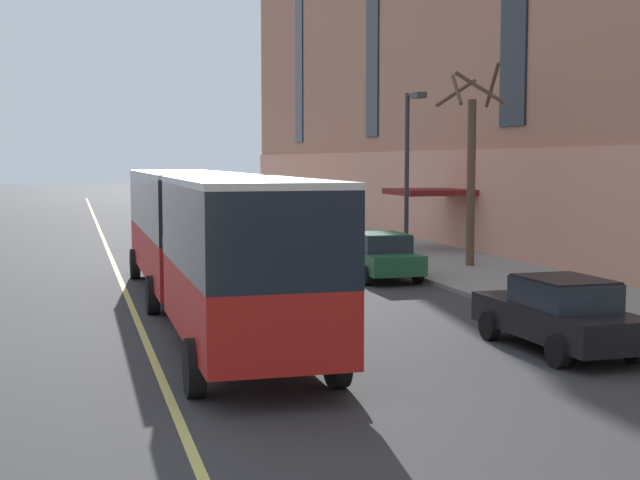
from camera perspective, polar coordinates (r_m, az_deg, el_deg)
The scene contains 12 objects.
ground_plane at distance 23.54m, azimuth -5.42°, elevation -4.57°, with size 260.00×260.00×0.00m, color #38383A.
sidewalk at distance 29.49m, azimuth 12.15°, elevation -2.54°, with size 5.45×160.00×0.15m, color gray.
city_bus at distance 22.79m, azimuth -7.50°, elevation 0.40°, with size 2.87×18.69×3.62m.
parked_car_red_2 at distance 53.42m, azimuth -5.14°, elevation 1.72°, with size 2.07×4.81×1.56m.
parked_car_green_3 at distance 29.65m, azimuth 3.81°, elevation -1.02°, with size 1.98×4.26×1.56m.
parked_car_white_4 at distance 38.93m, azimuth -0.91°, elevation 0.47°, with size 2.05×4.76×1.56m.
parked_car_black_5 at distance 19.18m, azimuth 15.06°, elevation -4.59°, with size 1.96×4.53×1.56m.
parked_car_navy_6 at distance 47.12m, azimuth -3.79°, elevation 1.27°, with size 1.99×4.70×1.56m.
street_tree_mid_block at distance 32.53m, azimuth 9.66°, elevation 4.84°, with size 2.07×2.27×7.23m.
street_lamp at distance 31.71m, azimuth 5.75°, elevation 5.16°, with size 0.36×1.48×6.17m.
fire_hydrant at distance 36.35m, azimuth 2.80°, elevation -0.33°, with size 0.42×0.24×0.72m.
lane_centerline at distance 26.19m, azimuth -12.18°, elevation -3.67°, with size 0.16×140.00×0.01m, color #E0D66B.
Camera 1 is at (-4.09, -22.84, 3.97)m, focal length 50.00 mm.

